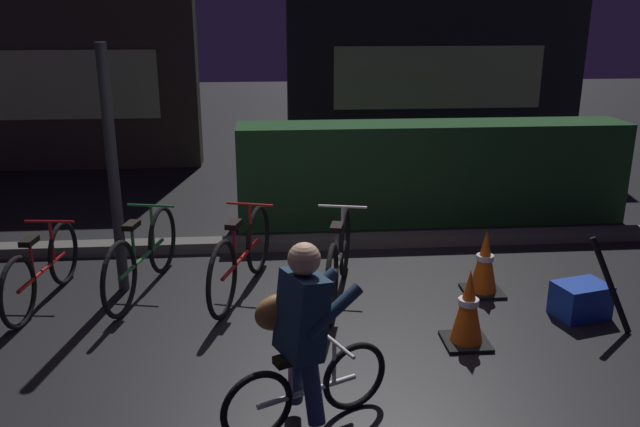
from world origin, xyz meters
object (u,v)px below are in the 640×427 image
at_px(parked_bike_center_left, 143,257).
at_px(closed_umbrella, 611,285).
at_px(parked_bike_right_mid, 339,260).
at_px(traffic_cone_far, 485,263).
at_px(parked_bike_center_right, 242,257).
at_px(traffic_cone_near, 468,308).
at_px(cyclist, 302,336).
at_px(parked_bike_left_mid, 42,270).
at_px(street_post, 113,173).
at_px(blue_crate, 581,300).

bearing_deg(parked_bike_center_left, closed_umbrella, -92.87).
distance_m(parked_bike_right_mid, traffic_cone_far, 1.36).
bearing_deg(parked_bike_center_right, traffic_cone_near, -105.48).
bearing_deg(cyclist, parked_bike_right_mid, 51.81).
height_order(parked_bike_left_mid, parked_bike_center_left, parked_bike_center_left).
bearing_deg(street_post, blue_crate, -12.45).
distance_m(street_post, parked_bike_left_mid, 1.07).
relative_size(parked_bike_right_mid, closed_umbrella, 2.00).
relative_size(parked_bike_center_left, traffic_cone_near, 2.62).
height_order(parked_bike_left_mid, closed_umbrella, closed_umbrella).
distance_m(street_post, blue_crate, 4.29).
distance_m(traffic_cone_far, closed_umbrella, 1.12).
bearing_deg(parked_bike_right_mid, parked_bike_center_left, 95.18).
xyz_separation_m(parked_bike_center_left, traffic_cone_near, (2.73, -1.23, -0.05)).
bearing_deg(traffic_cone_near, closed_umbrella, 6.92).
bearing_deg(traffic_cone_far, cyclist, -133.83).
relative_size(street_post, blue_crate, 5.21).
distance_m(parked_bike_right_mid, traffic_cone_near, 1.35).
bearing_deg(closed_umbrella, street_post, 17.46).
bearing_deg(parked_bike_right_mid, street_post, 94.02).
xyz_separation_m(parked_bike_center_left, cyclist, (1.37, -2.18, 0.27)).
bearing_deg(closed_umbrella, parked_bike_right_mid, 11.64).
distance_m(parked_bike_right_mid, blue_crate, 2.14).
relative_size(parked_bike_center_left, parked_bike_center_right, 1.00).
xyz_separation_m(street_post, traffic_cone_near, (2.94, -1.30, -0.84)).
bearing_deg(parked_bike_right_mid, closed_umbrella, -98.37).
relative_size(parked_bike_left_mid, traffic_cone_far, 2.45).
distance_m(traffic_cone_near, closed_umbrella, 1.25).
relative_size(parked_bike_center_left, cyclist, 1.34).
distance_m(blue_crate, cyclist, 2.87).
relative_size(blue_crate, cyclist, 0.35).
height_order(parked_bike_right_mid, traffic_cone_far, parked_bike_right_mid).
distance_m(parked_bike_left_mid, closed_umbrella, 4.91).
bearing_deg(blue_crate, street_post, 167.55).
bearing_deg(street_post, traffic_cone_far, -6.11).
xyz_separation_m(cyclist, closed_umbrella, (2.60, 1.10, -0.23)).
height_order(street_post, blue_crate, street_post).
relative_size(parked_bike_center_right, traffic_cone_near, 2.63).
xyz_separation_m(parked_bike_left_mid, blue_crate, (4.72, -0.65, -0.17)).
height_order(traffic_cone_near, traffic_cone_far, traffic_cone_near).
height_order(street_post, parked_bike_right_mid, street_post).
distance_m(parked_bike_right_mid, closed_umbrella, 2.31).
bearing_deg(parked_bike_right_mid, blue_crate, -93.12).
height_order(parked_bike_center_left, closed_umbrella, closed_umbrella).
height_order(parked_bike_right_mid, closed_umbrella, parked_bike_right_mid).
bearing_deg(cyclist, parked_bike_left_mid, 112.88).
bearing_deg(blue_crate, parked_bike_left_mid, 172.11).
distance_m(traffic_cone_near, traffic_cone_far, 1.04).
bearing_deg(blue_crate, closed_umbrella, -67.36).
relative_size(parked_bike_right_mid, traffic_cone_near, 2.67).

